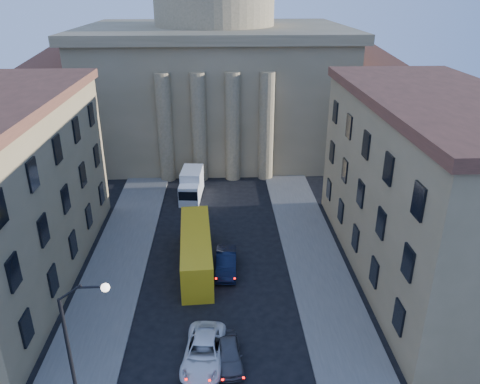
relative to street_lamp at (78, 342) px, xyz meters
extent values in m
cube|color=#5E5B56|center=(-1.53, 10.00, -5.21)|extent=(5.00, 60.00, 0.15)
cube|color=#5E5B56|center=(15.47, 10.00, -5.21)|extent=(5.00, 60.00, 0.15)
cube|color=olive|center=(6.97, 48.00, 2.71)|extent=(34.00, 26.00, 16.00)
cube|color=olive|center=(6.97, 48.00, 11.11)|extent=(35.50, 27.50, 1.20)
cylinder|color=olive|center=(6.97, 48.00, 14.71)|extent=(16.00, 16.00, 8.00)
cube|color=olive|center=(-14.03, 46.00, 0.21)|extent=(13.00, 13.00, 11.00)
cone|color=#563224|center=(-14.03, 46.00, 7.71)|extent=(26.02, 26.02, 4.00)
cube|color=olive|center=(27.97, 46.00, 0.21)|extent=(13.00, 13.00, 11.00)
cone|color=#563224|center=(27.97, 46.00, 7.71)|extent=(26.02, 26.02, 4.00)
cylinder|color=olive|center=(0.97, 34.80, 1.21)|extent=(1.80, 1.80, 13.00)
cylinder|color=olive|center=(4.97, 34.80, 1.21)|extent=(1.80, 1.80, 13.00)
cylinder|color=olive|center=(8.97, 34.80, 1.21)|extent=(1.80, 1.80, 13.00)
cylinder|color=olive|center=(12.97, 34.80, 1.21)|extent=(1.80, 1.80, 13.00)
cube|color=tan|center=(23.97, 14.00, 1.71)|extent=(11.00, 26.00, 14.00)
cube|color=#563224|center=(23.97, 14.00, 9.01)|extent=(11.60, 26.60, 0.80)
cylinder|color=black|center=(-0.53, 0.00, -1.29)|extent=(0.20, 0.20, 8.00)
cylinder|color=black|center=(0.02, 0.00, 3.06)|extent=(1.30, 0.12, 0.96)
cylinder|color=black|center=(1.02, 0.00, 3.36)|extent=(1.30, 0.12, 0.12)
sphere|color=white|center=(1.77, 0.00, 3.31)|extent=(0.44, 0.44, 0.44)
imported|color=white|center=(6.17, 3.97, -4.54)|extent=(3.01, 5.61, 1.50)
imported|color=#4B4B50|center=(7.77, 3.82, -4.62)|extent=(1.89, 4.05, 1.34)
imported|color=black|center=(7.77, 14.21, -4.49)|extent=(1.87, 4.87, 1.58)
cube|color=gold|center=(5.25, 15.13, -3.76)|extent=(3.09, 10.94, 3.05)
cube|color=black|center=(5.25, 15.13, -3.27)|extent=(3.12, 10.35, 1.08)
cylinder|color=black|center=(4.51, 11.15, -4.79)|extent=(0.35, 1.00, 0.98)
cylinder|color=black|center=(6.47, 11.27, -4.79)|extent=(0.35, 1.00, 0.98)
cylinder|color=black|center=(4.04, 19.00, -4.79)|extent=(0.35, 1.00, 0.98)
cylinder|color=black|center=(6.00, 19.12, -4.79)|extent=(0.35, 1.00, 0.98)
cube|color=white|center=(3.98, 27.63, -4.18)|extent=(2.29, 2.38, 2.21)
cube|color=black|center=(3.90, 26.57, -3.90)|extent=(2.03, 0.27, 1.01)
cube|color=white|center=(4.18, 30.11, -3.67)|extent=(2.52, 4.04, 2.86)
cylinder|color=black|center=(3.03, 27.33, -4.87)|extent=(0.32, 0.85, 0.83)
cylinder|color=black|center=(4.87, 27.18, -4.87)|extent=(0.32, 0.85, 0.83)
cylinder|color=black|center=(3.33, 31.01, -4.87)|extent=(0.32, 0.85, 0.83)
cylinder|color=black|center=(5.17, 30.86, -4.87)|extent=(0.32, 0.85, 0.83)
camera|label=1|loc=(7.44, -19.03, 16.68)|focal=35.00mm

